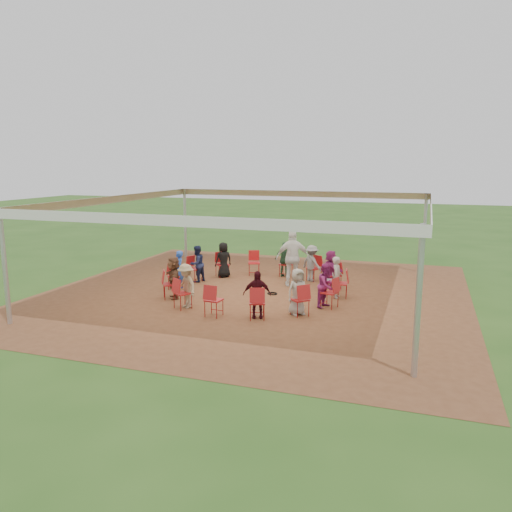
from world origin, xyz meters
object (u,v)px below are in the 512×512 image
(person_seated_9, at_px, (257,294))
(chair_9, at_px, (183,293))
(chair_12, at_px, (300,300))
(person_seated_6, at_px, (179,270))
(chair_8, at_px, (170,284))
(chair_5, at_px, (222,265))
(person_seated_7, at_px, (174,278))
(chair_10, at_px, (214,300))
(person_seated_0, at_px, (337,277))
(chair_13, at_px, (330,293))
(person_seated_10, at_px, (298,292))
(chair_1, at_px, (334,275))
(standing_person, at_px, (293,258))
(chair_2, at_px, (314,268))
(chair_11, at_px, (257,303))
(person_seated_5, at_px, (197,264))
(person_seated_4, at_px, (224,260))
(chair_3, at_px, (286,264))
(chair_4, at_px, (254,263))
(laptop, at_px, (332,278))
(person_seated_8, at_px, (186,286))
(chair_7, at_px, (176,276))
(person_seated_11, at_px, (326,285))
(person_seated_1, at_px, (331,269))
(person_seated_3, at_px, (285,260))
(cable_coil, at_px, (273,294))
(person_seated_2, at_px, (312,263))
(chair_6, at_px, (195,269))
(chair_0, at_px, (341,284))

(person_seated_9, bearing_deg, chair_9, 157.00)
(chair_12, distance_m, person_seated_9, 1.19)
(person_seated_6, bearing_deg, chair_8, 7.14)
(chair_5, xyz_separation_m, person_seated_7, (-0.23, -3.27, 0.20))
(chair_10, xyz_separation_m, person_seated_0, (2.81, 3.00, 0.20))
(person_seated_7, height_order, person_seated_9, same)
(chair_13, distance_m, person_seated_10, 1.19)
(chair_1, relative_size, standing_person, 0.47)
(chair_2, bearing_deg, person_seated_9, 115.08)
(chair_11, xyz_separation_m, person_seated_5, (-3.36, 3.34, 0.20))
(person_seated_4, relative_size, person_seated_7, 1.00)
(chair_3, relative_size, person_seated_7, 0.70)
(chair_12, bearing_deg, chair_4, 77.14)
(chair_1, height_order, laptop, chair_1)
(person_seated_4, height_order, person_seated_6, same)
(chair_5, bearing_deg, person_seated_9, 77.44)
(chair_11, bearing_deg, chair_1, 51.43)
(chair_11, height_order, person_seated_8, person_seated_8)
(chair_7, distance_m, person_seated_8, 2.29)
(chair_5, distance_m, person_seated_10, 5.26)
(chair_8, bearing_deg, chair_9, 12.86)
(chair_5, bearing_deg, person_seated_11, 102.56)
(chair_2, bearing_deg, chair_13, 141.43)
(chair_8, relative_size, person_seated_6, 0.70)
(chair_1, xyz_separation_m, chair_5, (-4.18, 0.41, 0.00))
(chair_10, bearing_deg, laptop, 53.93)
(person_seated_0, distance_m, person_seated_5, 5.01)
(person_seated_1, relative_size, person_seated_3, 1.00)
(chair_2, xyz_separation_m, chair_4, (-2.32, 0.23, 0.00))
(chair_5, height_order, person_seated_7, person_seated_7)
(cable_coil, relative_size, laptop, 0.91)
(chair_10, relative_size, person_seated_3, 0.70)
(chair_5, height_order, person_seated_5, person_seated_5)
(chair_5, bearing_deg, person_seated_3, 151.57)
(person_seated_11, xyz_separation_m, standing_person, (-1.56, 2.16, 0.32))
(person_seated_7, bearing_deg, chair_10, 23.00)
(chair_13, distance_m, person_seated_6, 5.13)
(chair_3, bearing_deg, person_seated_1, 151.57)
(chair_1, distance_m, chair_5, 4.20)
(chair_2, distance_m, person_seated_2, 0.23)
(chair_1, distance_m, person_seated_8, 5.13)
(chair_5, relative_size, chair_10, 1.00)
(chair_7, relative_size, person_seated_0, 0.70)
(person_seated_1, bearing_deg, person_seated_7, 90.00)
(chair_2, relative_size, laptop, 2.45)
(chair_6, distance_m, standing_person, 3.49)
(chair_3, relative_size, standing_person, 0.47)
(person_seated_9, bearing_deg, chair_0, 36.93)
(chair_7, height_order, laptop, chair_7)
(person_seated_10, bearing_deg, chair_8, 129.61)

